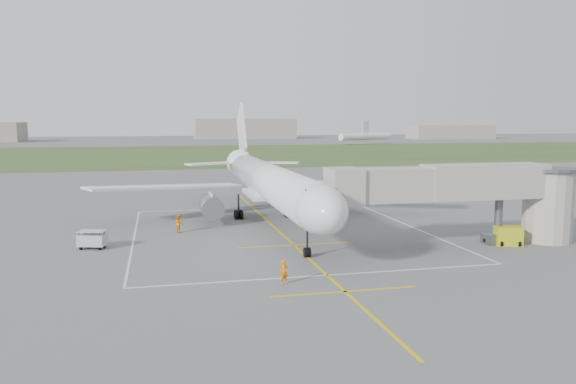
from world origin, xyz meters
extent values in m
plane|color=#575759|center=(0.00, 0.00, 0.00)|extent=(700.00, 700.00, 0.00)
cube|color=#345324|center=(0.00, 130.00, 0.01)|extent=(700.00, 120.00, 0.02)
cube|color=gold|center=(0.00, -5.00, 0.01)|extent=(0.25, 60.00, 0.01)
cube|color=gold|center=(0.00, -24.00, 0.01)|extent=(10.00, 0.25, 0.01)
cube|color=gold|center=(0.00, -10.00, 0.01)|extent=(10.00, 0.25, 0.01)
cube|color=silver|center=(0.00, 12.00, 0.01)|extent=(28.00, 0.20, 0.01)
cube|color=silver|center=(0.00, -20.00, 0.01)|extent=(28.00, 0.20, 0.01)
cube|color=silver|center=(-14.00, -4.00, 0.01)|extent=(0.20, 32.00, 0.01)
cube|color=silver|center=(14.00, -4.00, 0.01)|extent=(0.20, 32.00, 0.01)
cylinder|color=white|center=(0.00, 0.00, 4.50)|extent=(3.80, 36.00, 3.80)
ellipsoid|color=white|center=(0.00, -18.00, 4.50)|extent=(3.80, 7.22, 3.80)
cube|color=black|center=(0.00, -18.90, 5.55)|extent=(2.40, 1.60, 0.99)
cone|color=white|center=(0.00, 20.50, 4.90)|extent=(3.80, 6.00, 3.80)
cube|color=white|center=(10.50, 6.00, 3.65)|extent=(17.93, 11.24, 1.23)
cube|color=white|center=(-10.50, 6.00, 3.65)|extent=(17.93, 11.24, 1.23)
cube|color=white|center=(0.00, 3.00, 2.95)|extent=(4.20, 8.00, 0.50)
cube|color=white|center=(0.00, 21.20, 9.20)|extent=(0.30, 7.89, 8.65)
cube|color=white|center=(0.00, 19.00, 6.20)|extent=(0.35, 5.00, 1.20)
cube|color=white|center=(4.20, 20.20, 5.10)|extent=(7.85, 5.03, 0.20)
cube|color=white|center=(-4.20, 20.20, 5.10)|extent=(7.85, 5.03, 0.20)
cylinder|color=slate|center=(6.20, 2.50, 1.90)|extent=(2.30, 4.20, 2.30)
cube|color=white|center=(6.20, 2.20, 2.70)|extent=(0.25, 2.40, 1.20)
cylinder|color=slate|center=(-6.20, 2.50, 1.90)|extent=(2.30, 4.20, 2.30)
cube|color=white|center=(-6.20, 2.20, 2.70)|extent=(0.25, 2.40, 1.20)
cylinder|color=black|center=(0.00, -14.50, 1.30)|extent=(0.18, 0.18, 2.60)
cylinder|color=black|center=(-0.11, -14.50, 0.40)|extent=(0.28, 0.80, 0.80)
cylinder|color=black|center=(0.11, -14.50, 0.40)|extent=(0.28, 0.80, 0.80)
cylinder|color=black|center=(2.90, 4.50, 1.40)|extent=(0.22, 0.22, 2.80)
cylinder|color=black|center=(2.62, 4.15, 0.48)|extent=(0.32, 0.96, 0.96)
cylinder|color=black|center=(3.18, 4.15, 0.48)|extent=(0.32, 0.96, 0.96)
cylinder|color=black|center=(2.62, 4.85, 0.48)|extent=(0.32, 0.96, 0.96)
cylinder|color=black|center=(3.18, 4.85, 0.48)|extent=(0.32, 0.96, 0.96)
cylinder|color=black|center=(-2.90, 4.50, 1.40)|extent=(0.22, 0.22, 2.80)
cylinder|color=black|center=(-3.18, 4.15, 0.48)|extent=(0.32, 0.96, 0.96)
cylinder|color=black|center=(-2.62, 4.15, 0.48)|extent=(0.32, 0.96, 0.96)
cylinder|color=black|center=(-3.18, 4.85, 0.48)|extent=(0.32, 0.96, 0.96)
cylinder|color=black|center=(-2.62, 4.85, 0.48)|extent=(0.32, 0.96, 0.96)
cube|color=gray|center=(7.74, -13.50, 5.60)|extent=(11.09, 2.90, 2.80)
cube|color=gray|center=(16.46, -13.50, 5.70)|extent=(11.09, 3.10, 3.00)
cube|color=gray|center=(3.40, -13.50, 5.60)|extent=(2.60, 3.40, 3.00)
cylinder|color=#52565A|center=(18.00, -13.50, 2.10)|extent=(0.70, 0.70, 4.20)
cube|color=#52565A|center=(18.00, -13.50, 0.45)|extent=(2.60, 1.40, 0.90)
cylinder|color=gray|center=(23.00, -13.50, 3.20)|extent=(4.40, 4.40, 6.40)
cylinder|color=#52565A|center=(23.00, -13.50, 6.60)|extent=(5.00, 5.00, 0.30)
cylinder|color=black|center=(17.00, -13.50, 0.35)|extent=(0.70, 0.30, 0.70)
cylinder|color=black|center=(19.00, -13.50, 0.35)|extent=(0.70, 0.30, 0.70)
cube|color=gold|center=(18.58, -14.23, 0.84)|extent=(2.53, 1.99, 1.67)
cylinder|color=black|center=(17.67, -14.61, 0.25)|extent=(0.34, 0.53, 0.49)
cylinder|color=black|center=(19.17, -15.03, 0.25)|extent=(0.34, 0.53, 0.49)
cube|color=#B0B0B0|center=(-17.32, -7.34, 0.77)|extent=(2.58, 1.98, 1.00)
cube|color=#B0B0B0|center=(-17.32, -7.34, 1.55)|extent=(2.58, 1.98, 0.07)
cylinder|color=black|center=(-18.35, -7.59, 0.96)|extent=(0.07, 0.07, 1.18)
cylinder|color=black|center=(-16.61, -8.13, 0.96)|extent=(0.07, 0.07, 1.18)
cylinder|color=black|center=(-18.03, -6.55, 0.96)|extent=(0.07, 0.07, 1.18)
cylinder|color=black|center=(-16.28, -7.09, 0.96)|extent=(0.07, 0.07, 1.18)
cylinder|color=black|center=(-18.25, -7.58, 0.18)|extent=(0.26, 0.40, 0.36)
cylinder|color=black|center=(-16.68, -8.06, 0.18)|extent=(0.26, 0.40, 0.36)
cylinder|color=black|center=(-17.95, -6.62, 0.18)|extent=(0.26, 0.40, 0.36)
cylinder|color=black|center=(-16.38, -7.11, 0.18)|extent=(0.26, 0.40, 0.36)
imported|color=orange|center=(-3.49, -21.46, 0.83)|extent=(0.68, 0.53, 1.66)
imported|color=orange|center=(-9.72, -1.83, 0.89)|extent=(1.01, 1.09, 1.78)
cube|color=gray|center=(40.00, 280.00, 6.00)|extent=(60.00, 20.00, 12.00)
cube|color=gray|center=(160.00, 250.00, 4.00)|extent=(50.00, 18.00, 8.00)
cylinder|color=white|center=(82.67, 188.94, 3.50)|extent=(30.18, 16.87, 3.20)
cube|color=white|center=(82.67, 188.94, 8.00)|extent=(3.73, 2.02, 5.50)
camera|label=1|loc=(-11.58, -57.46, 11.04)|focal=35.00mm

